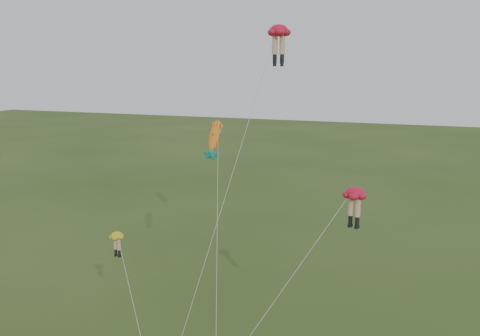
% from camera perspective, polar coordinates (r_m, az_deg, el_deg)
% --- Properties ---
extents(legs_kite_red_high, '(5.74, 10.15, 23.04)m').
position_cam_1_polar(legs_kite_red_high, '(37.88, 4.02, 13.73)').
color(legs_kite_red_high, red).
rests_on(legs_kite_red_high, ground).
extents(legs_kite_red_mid, '(9.08, 7.39, 13.23)m').
position_cam_1_polar(legs_kite_red_mid, '(32.67, 11.92, -3.26)').
color(legs_kite_red_mid, red).
rests_on(legs_kite_red_mid, ground).
extents(legs_kite_yellow, '(5.84, 5.23, 9.43)m').
position_cam_1_polar(legs_kite_yellow, '(36.66, -12.86, -7.85)').
color(legs_kite_yellow, gold).
rests_on(legs_kite_yellow, ground).
extents(fish_kite, '(4.21, 10.61, 16.43)m').
position_cam_1_polar(fish_kite, '(39.49, -2.71, 3.26)').
color(fish_kite, '#F2A51E').
rests_on(fish_kite, ground).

